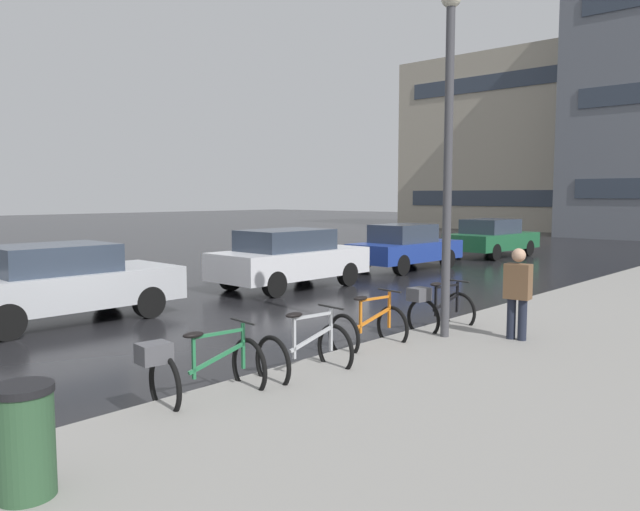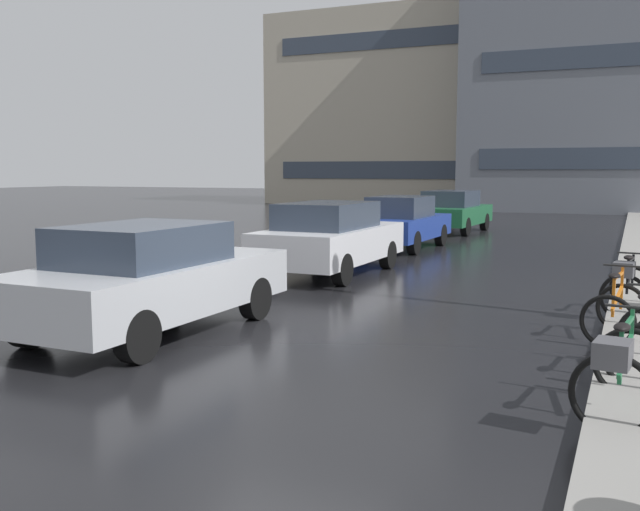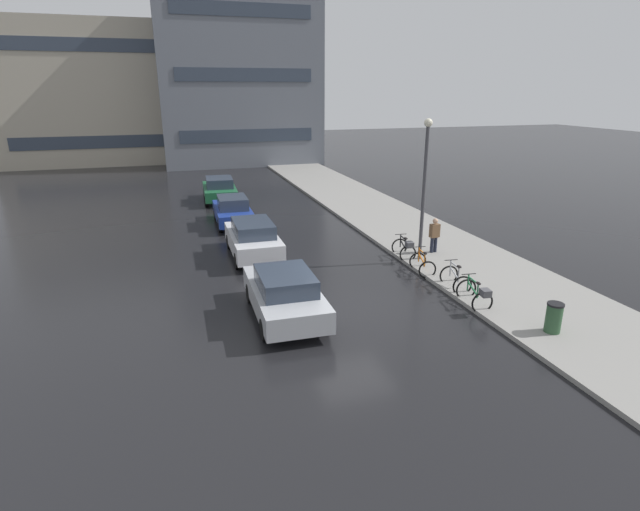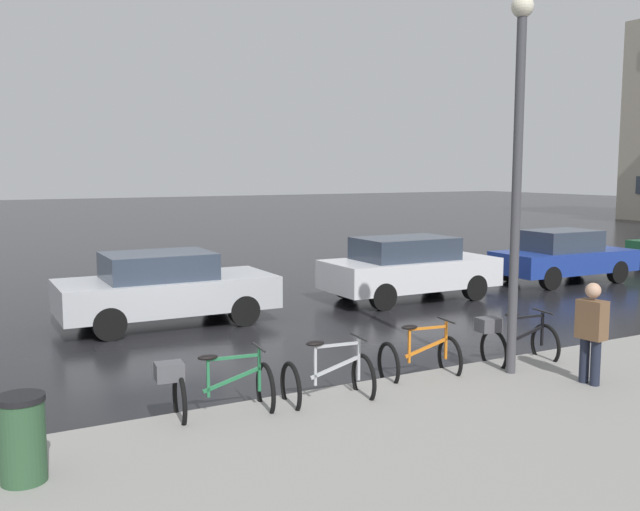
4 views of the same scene
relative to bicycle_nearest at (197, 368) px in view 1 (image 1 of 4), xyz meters
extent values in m
plane|color=black|center=(-3.87, 0.97, -0.48)|extent=(140.00, 140.00, 0.00)
torus|color=black|center=(0.09, 0.71, -0.12)|extent=(0.73, 0.15, 0.73)
torus|color=black|center=(-0.05, -0.40, -0.12)|extent=(0.73, 0.15, 0.73)
cube|color=#237042|center=(0.00, -0.04, 0.13)|extent=(0.04, 0.04, 0.49)
cube|color=#237042|center=(0.08, 0.62, 0.16)|extent=(0.04, 0.04, 0.56)
cube|color=#237042|center=(0.04, 0.29, 0.37)|extent=(0.12, 0.67, 0.04)
cube|color=#237042|center=(0.03, 0.26, 0.08)|extent=(0.13, 0.76, 0.27)
ellipsoid|color=black|center=(0.00, -0.04, 0.40)|extent=(0.17, 0.27, 0.07)
cylinder|color=black|center=(0.08, 0.62, 0.46)|extent=(0.50, 0.09, 0.03)
cube|color=#4C4C51|center=(-0.06, -0.52, 0.27)|extent=(0.32, 0.37, 0.22)
torus|color=black|center=(0.26, 2.10, -0.12)|extent=(0.72, 0.14, 0.71)
torus|color=black|center=(0.15, 1.04, -0.12)|extent=(0.72, 0.14, 0.71)
cube|color=#ADAFB5|center=(0.19, 1.39, 0.15)|extent=(0.04, 0.04, 0.54)
cube|color=#ADAFB5|center=(0.26, 2.02, 0.17)|extent=(0.04, 0.04, 0.58)
cube|color=#ADAFB5|center=(0.22, 1.70, 0.40)|extent=(0.10, 0.64, 0.04)
cube|color=#ADAFB5|center=(0.22, 1.68, 0.09)|extent=(0.11, 0.72, 0.26)
ellipsoid|color=black|center=(0.19, 1.39, 0.45)|extent=(0.17, 0.27, 0.07)
cylinder|color=black|center=(0.26, 2.02, 0.48)|extent=(0.50, 0.08, 0.03)
torus|color=black|center=(-0.06, 3.86, -0.14)|extent=(0.69, 0.15, 0.69)
torus|color=black|center=(-0.20, 2.83, -0.14)|extent=(0.69, 0.15, 0.69)
cube|color=orange|center=(-0.15, 3.16, 0.12)|extent=(0.04, 0.04, 0.51)
cube|color=orange|center=(-0.07, 3.78, 0.16)|extent=(0.04, 0.04, 0.58)
cube|color=orange|center=(-0.11, 3.47, 0.37)|extent=(0.12, 0.62, 0.04)
cube|color=orange|center=(-0.11, 3.45, 0.07)|extent=(0.13, 0.71, 0.26)
ellipsoid|color=black|center=(-0.15, 3.16, 0.41)|extent=(0.17, 0.28, 0.07)
cylinder|color=black|center=(-0.07, 3.78, 0.47)|extent=(0.50, 0.10, 0.03)
torus|color=black|center=(0.07, 5.74, -0.13)|extent=(0.71, 0.14, 0.71)
torus|color=black|center=(-0.04, 4.74, -0.13)|extent=(0.71, 0.14, 0.71)
cube|color=black|center=(-0.01, 5.06, 0.14)|extent=(0.04, 0.04, 0.54)
cube|color=black|center=(0.06, 5.67, 0.15)|extent=(0.04, 0.04, 0.55)
cube|color=black|center=(0.03, 5.36, 0.38)|extent=(0.10, 0.61, 0.04)
cube|color=black|center=(0.02, 5.34, 0.09)|extent=(0.11, 0.69, 0.25)
ellipsoid|color=black|center=(-0.01, 5.06, 0.44)|extent=(0.17, 0.27, 0.07)
cylinder|color=black|center=(0.06, 5.67, 0.44)|extent=(0.50, 0.08, 0.03)
cube|color=#4C4C51|center=(-0.06, 4.62, 0.31)|extent=(0.32, 0.37, 0.22)
cube|color=#B2B5BA|center=(-6.03, 1.24, 0.17)|extent=(2.02, 4.44, 0.66)
cube|color=#2D3847|center=(-6.04, 1.07, 0.77)|extent=(1.63, 2.19, 0.53)
cylinder|color=black|center=(-6.87, 2.62, -0.16)|extent=(0.23, 0.64, 0.64)
cylinder|color=black|center=(-5.14, 2.59, -0.16)|extent=(0.23, 0.64, 0.64)
cylinder|color=black|center=(-5.19, -0.14, -0.16)|extent=(0.23, 0.64, 0.64)
cube|color=silver|center=(-5.93, 7.37, 0.19)|extent=(1.93, 4.36, 0.70)
cube|color=#2D3847|center=(-5.94, 7.20, 0.81)|extent=(1.57, 2.38, 0.54)
cylinder|color=black|center=(-6.75, 8.73, -0.16)|extent=(0.23, 0.64, 0.64)
cylinder|color=black|center=(-5.08, 8.70, -0.16)|extent=(0.23, 0.64, 0.64)
cylinder|color=black|center=(-6.79, 6.04, -0.16)|extent=(0.23, 0.64, 0.64)
cylinder|color=black|center=(-5.11, 6.02, -0.16)|extent=(0.23, 0.64, 0.64)
cube|color=navy|center=(-6.03, 12.83, 0.14)|extent=(1.85, 4.21, 0.60)
cube|color=#2D3847|center=(-6.04, 12.67, 0.73)|extent=(1.48, 2.04, 0.59)
cylinder|color=black|center=(-6.77, 14.15, -0.16)|extent=(0.24, 0.65, 0.64)
cylinder|color=black|center=(-5.23, 14.11, -0.16)|extent=(0.24, 0.65, 0.64)
cylinder|color=black|center=(-6.84, 11.56, -0.16)|extent=(0.24, 0.65, 0.64)
cylinder|color=black|center=(-5.29, 11.52, -0.16)|extent=(0.24, 0.65, 0.64)
cube|color=#1E6038|center=(-6.02, 18.83, 0.15)|extent=(2.15, 4.32, 0.62)
cube|color=#2D3847|center=(-6.03, 18.66, 0.75)|extent=(1.69, 2.21, 0.56)
cylinder|color=black|center=(-6.82, 20.18, -0.16)|extent=(0.25, 0.65, 0.64)
cylinder|color=black|center=(-5.09, 20.09, -0.16)|extent=(0.25, 0.65, 0.64)
cylinder|color=black|center=(-6.96, 17.57, -0.16)|extent=(0.25, 0.65, 0.64)
cylinder|color=black|center=(-5.23, 17.48, -0.16)|extent=(0.25, 0.65, 0.64)
cylinder|color=#1E2333|center=(1.32, 5.22, -0.08)|extent=(0.14, 0.14, 0.80)
cylinder|color=#1E2333|center=(1.50, 5.24, -0.08)|extent=(0.14, 0.14, 0.80)
cube|color=brown|center=(1.41, 5.23, 0.60)|extent=(0.42, 0.28, 0.56)
sphere|color=tan|center=(1.41, 5.23, 1.03)|extent=(0.22, 0.22, 0.22)
cylinder|color=#424247|center=(0.44, 4.64, 2.22)|extent=(0.14, 0.14, 5.41)
cylinder|color=#2D5133|center=(0.97, -2.32, 0.00)|extent=(0.45, 0.45, 0.96)
cylinder|color=black|center=(0.97, -2.32, 0.51)|extent=(0.47, 0.47, 0.06)
cube|color=#B2A893|center=(-15.01, 40.80, 5.76)|extent=(16.17, 9.16, 12.48)
cube|color=#333D4C|center=(-15.01, 36.18, 1.77)|extent=(13.26, 0.06, 1.10)
cube|color=#333D4C|center=(-15.01, 36.18, 9.76)|extent=(13.26, 0.06, 1.10)
camera|label=1|loc=(5.76, -4.18, 1.98)|focal=35.00mm
camera|label=2|loc=(0.05, -6.71, 1.77)|focal=40.00mm
camera|label=3|loc=(-9.20, -12.62, 6.28)|focal=28.00mm
camera|label=4|loc=(8.30, -2.99, 2.74)|focal=40.00mm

